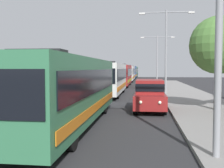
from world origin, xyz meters
TOP-DOWN VIEW (x-y plane):
  - bus_lead at (-1.30, 11.75)m, footprint 2.58×12.08m
  - bus_second_in_line at (-1.30, 25.80)m, footprint 2.58×10.52m
  - bus_middle at (-1.30, 38.99)m, footprint 2.58×11.29m
  - bus_fourth_in_line at (-1.30, 52.54)m, footprint 2.58×10.70m
  - bus_rear at (-1.30, 66.09)m, footprint 2.58×12.22m
  - bus_tail_end at (-1.30, 79.95)m, footprint 2.58×11.76m
  - white_suv at (2.40, 16.53)m, footprint 1.86×4.59m
  - streetlamp_mid at (4.10, 26.11)m, footprint 5.14×0.28m
  - streetlamp_far at (4.10, 44.70)m, footprint 5.44×0.28m
  - roadside_tree at (6.38, 16.33)m, footprint 3.39×3.39m

SIDE VIEW (x-z plane):
  - white_suv at x=2.40m, z-range 0.08..1.98m
  - bus_second_in_line at x=-1.30m, z-range 0.08..3.29m
  - bus_fourth_in_line at x=-1.30m, z-range 0.08..3.29m
  - bus_middle at x=-1.30m, z-range 0.09..3.30m
  - bus_tail_end at x=-1.30m, z-range 0.09..3.30m
  - bus_lead at x=-1.30m, z-range 0.09..3.30m
  - bus_rear at x=-1.30m, z-range 0.09..3.30m
  - roadside_tree at x=6.38m, z-range 1.19..6.71m
  - streetlamp_far at x=4.10m, z-range 1.03..8.78m
  - streetlamp_mid at x=4.10m, z-range 1.02..8.96m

